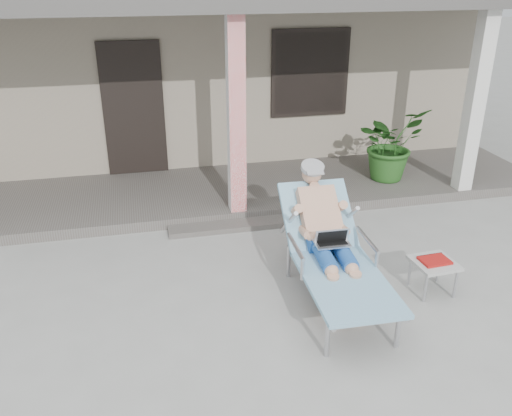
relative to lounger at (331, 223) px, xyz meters
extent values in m
plane|color=#9E9E99|center=(-0.60, -0.08, -0.84)|extent=(60.00, 60.00, 0.00)
cube|color=gray|center=(-0.60, 6.42, 0.66)|extent=(10.00, 5.00, 3.00)
cube|color=black|center=(-1.90, 3.89, 0.36)|extent=(0.95, 0.06, 2.10)
cube|color=black|center=(1.00, 3.89, 0.81)|extent=(1.20, 0.06, 1.30)
cube|color=black|center=(1.00, 3.89, 0.81)|extent=(1.32, 0.05, 1.42)
cube|color=#605B56|center=(-0.60, 2.92, -0.76)|extent=(10.00, 2.00, 0.15)
cube|color=red|center=(-0.60, 2.07, 0.62)|extent=(0.22, 0.22, 2.61)
cube|color=silver|center=(2.90, 2.07, 0.62)|extent=(0.22, 0.22, 2.61)
cube|color=#605B56|center=(-0.60, 1.77, -0.80)|extent=(2.00, 0.30, 0.07)
cylinder|color=#B7B7BC|center=(-0.37, -1.02, -0.63)|extent=(0.05, 0.05, 0.40)
cylinder|color=#B7B7BC|center=(0.31, -1.04, -0.63)|extent=(0.05, 0.05, 0.40)
cylinder|color=#B7B7BC|center=(-0.33, 0.40, -0.63)|extent=(0.05, 0.05, 0.40)
cylinder|color=#B7B7BC|center=(0.35, 0.38, -0.63)|extent=(0.05, 0.05, 0.40)
cube|color=#B7B7BC|center=(-0.02, -0.52, -0.42)|extent=(0.72, 1.35, 0.03)
cube|color=#89C1D4|center=(-0.02, -0.52, -0.39)|extent=(0.83, 1.39, 0.04)
cube|color=#B7B7BC|center=(0.01, 0.45, -0.16)|extent=(0.70, 0.65, 0.54)
cube|color=#89C1D4|center=(0.01, 0.45, -0.12)|extent=(0.81, 0.73, 0.61)
cylinder|color=#9C9C9E|center=(0.02, 0.76, 0.36)|extent=(0.27, 0.28, 0.14)
cube|color=silver|center=(0.00, -0.04, -0.21)|extent=(0.37, 0.27, 0.25)
cube|color=#ADAEA9|center=(1.12, -0.24, -0.48)|extent=(0.47, 0.47, 0.04)
cylinder|color=#B7B7BC|center=(0.94, -0.42, -0.67)|extent=(0.03, 0.03, 0.34)
cylinder|color=#B7B7BC|center=(1.29, -0.42, -0.67)|extent=(0.03, 0.03, 0.34)
cylinder|color=#B7B7BC|center=(0.94, -0.06, -0.67)|extent=(0.03, 0.03, 0.34)
cylinder|color=#B7B7BC|center=(1.29, -0.06, -0.67)|extent=(0.03, 0.03, 0.34)
cube|color=#AA1412|center=(1.12, -0.24, -0.45)|extent=(0.32, 0.25, 0.03)
cube|color=black|center=(1.12, -0.12, -0.46)|extent=(0.31, 0.04, 0.03)
imported|color=#26591E|center=(1.98, 2.73, -0.11)|extent=(1.28, 1.20, 1.15)
camera|label=1|loc=(-1.89, -4.75, 2.45)|focal=38.00mm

